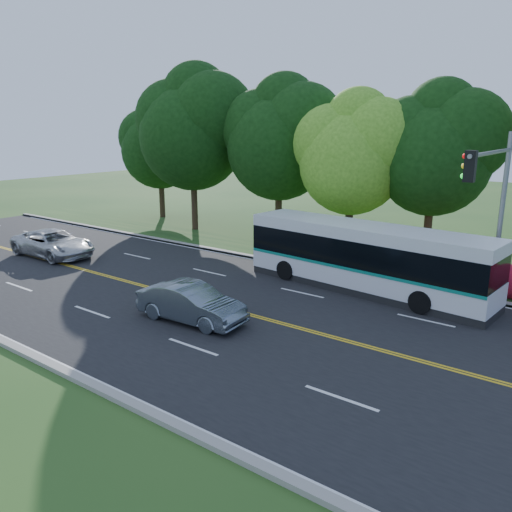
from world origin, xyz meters
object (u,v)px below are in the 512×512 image
Objects in this scene: traffic_signal at (493,196)px; suv at (53,243)px; transit_bus at (365,258)px; sedan at (191,303)px.

traffic_signal is 1.31× the size of suv.
sedan is (-3.63, -7.37, -0.75)m from transit_bus.
transit_bus is 8.25m from sedan.
traffic_signal is at bearing 4.16° from transit_bus.
transit_bus is 2.65× the size of sedan.
transit_bus reaches higher than suv.
traffic_signal reaches higher than sedan.
transit_bus reaches higher than sedan.
sedan is at bearing -140.00° from traffic_signal.
sedan is at bearing -110.51° from transit_bus.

